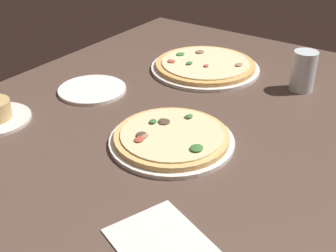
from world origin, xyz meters
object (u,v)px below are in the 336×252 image
object	(u,v)px
pizza_main	(172,138)
pizza_side	(205,66)
paper_menu	(168,250)
side_plate	(92,90)
water_glass	(303,73)

from	to	relation	value
pizza_main	pizza_side	world-z (taller)	same
pizza_main	paper_menu	bearing A→B (deg)	-146.75
pizza_side	side_plate	xyz separation A→B (cm)	(-30.76, 17.75, -0.77)
pizza_side	side_plate	distance (cm)	35.52
water_glass	paper_menu	size ratio (longest dim) A/B	0.55
pizza_main	pizza_side	distance (cm)	43.10
pizza_side	paper_menu	world-z (taller)	pizza_side
pizza_side	water_glass	world-z (taller)	water_glass
pizza_main	paper_menu	world-z (taller)	pizza_main
water_glass	side_plate	xyz separation A→B (cm)	(-33.64, 46.78, -4.41)
pizza_side	side_plate	world-z (taller)	pizza_side
water_glass	pizza_main	bearing A→B (deg)	162.28
side_plate	pizza_main	bearing A→B (deg)	-106.17
pizza_main	paper_menu	size ratio (longest dim) A/B	1.39
pizza_main	water_glass	world-z (taller)	water_glass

